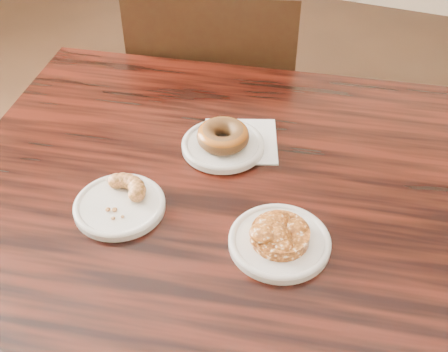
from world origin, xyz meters
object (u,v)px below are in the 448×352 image
at_px(cafe_table, 208,323).
at_px(apple_fritter, 280,233).
at_px(cruller_fragment, 118,198).
at_px(glazed_donut, 223,136).
at_px(chair_far, 219,107).

relative_size(cafe_table, apple_fritter, 7.09).
relative_size(cafe_table, cruller_fragment, 9.40).
xyz_separation_m(apple_fritter, cruller_fragment, (-0.29, -0.02, -0.00)).
xyz_separation_m(glazed_donut, cruller_fragment, (-0.11, -0.22, -0.01)).
bearing_deg(cruller_fragment, glazed_donut, 63.33).
bearing_deg(cafe_table, cruller_fragment, -162.94).
distance_m(cafe_table, glazed_donut, 0.44).
bearing_deg(glazed_donut, apple_fritter, -48.95).
bearing_deg(cafe_table, glazed_donut, 89.19).
relative_size(glazed_donut, apple_fritter, 0.76).
bearing_deg(chair_far, apple_fritter, 102.67).
height_order(chair_far, apple_fritter, chair_far).
relative_size(cafe_table, glazed_donut, 9.35).
height_order(chair_far, cruller_fragment, chair_far).
xyz_separation_m(cafe_table, glazed_donut, (-0.02, 0.15, 0.41)).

